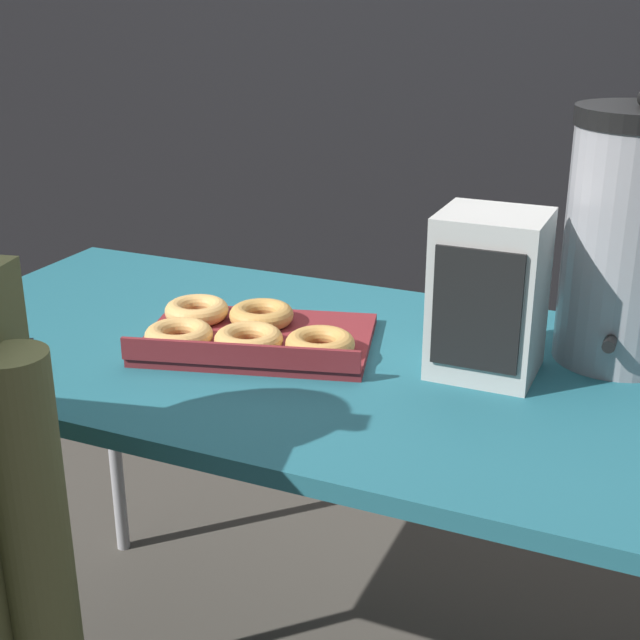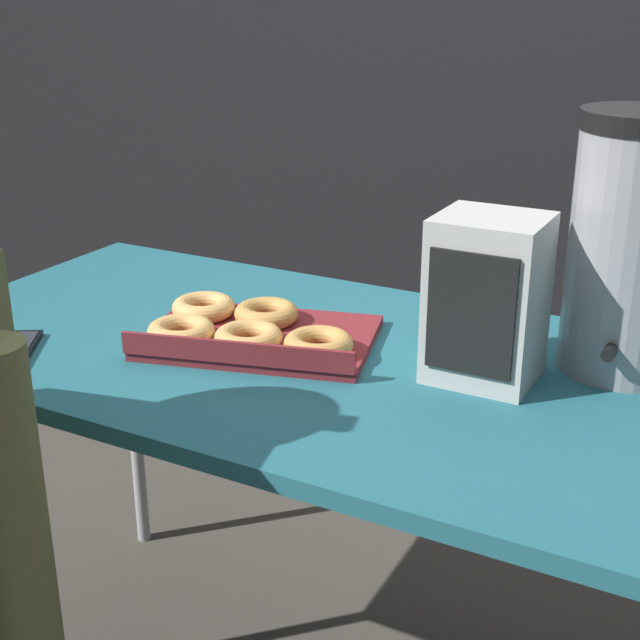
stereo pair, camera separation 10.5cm
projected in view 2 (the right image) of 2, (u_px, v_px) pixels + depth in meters
name	position (u px, v px, depth m)	size (l,w,h in m)	color
folding_table	(346.00, 387.00, 1.46)	(1.56, 0.72, 0.78)	#236675
donut_box	(250.00, 332.00, 1.49)	(0.43, 0.35, 0.05)	maroon
coffee_urn	(635.00, 245.00, 1.34)	(0.20, 0.23, 0.43)	#939399
cell_phone	(11.00, 349.00, 1.47)	(0.14, 0.17, 0.01)	black
space_heater	(487.00, 299.00, 1.33)	(0.16, 0.15, 0.25)	silver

